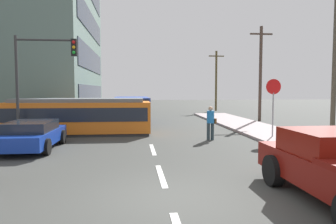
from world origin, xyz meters
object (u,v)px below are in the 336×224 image
(stop_sign, at_px, (273,96))
(utility_pole_mid, at_px, (260,72))
(city_bus, at_px, (132,108))
(pedestrian_crossing, at_px, (211,121))
(streetcar_tram, at_px, (80,116))
(traffic_light_mast, at_px, (41,67))
(parked_sedan_mid, at_px, (32,135))
(utility_pole_near, at_px, (335,57))
(parked_sedan_far, at_px, (73,117))
(utility_pole_far, at_px, (216,80))
(parked_sedan_furthest, at_px, (82,111))

(stop_sign, relative_size, utility_pole_mid, 0.39)
(city_bus, height_order, pedestrian_crossing, city_bus)
(streetcar_tram, height_order, traffic_light_mast, traffic_light_mast)
(parked_sedan_mid, bearing_deg, stop_sign, 7.93)
(stop_sign, distance_m, traffic_light_mast, 11.58)
(city_bus, distance_m, traffic_light_mast, 9.12)
(city_bus, relative_size, utility_pole_near, 0.68)
(pedestrian_crossing, distance_m, utility_pole_near, 7.04)
(parked_sedan_far, xyz_separation_m, utility_pole_mid, (14.06, 2.18, 3.27))
(utility_pole_mid, relative_size, utility_pole_far, 1.06)
(parked_sedan_far, xyz_separation_m, traffic_light_mast, (-0.43, -5.72, 2.97))
(parked_sedan_far, relative_size, traffic_light_mast, 0.86)
(utility_pole_near, bearing_deg, parked_sedan_furthest, 137.75)
(parked_sedan_mid, height_order, traffic_light_mast, traffic_light_mast)
(pedestrian_crossing, xyz_separation_m, stop_sign, (3.18, -0.04, 1.25))
(parked_sedan_far, distance_m, utility_pole_far, 20.36)
(streetcar_tram, height_order, city_bus, streetcar_tram)
(streetcar_tram, distance_m, parked_sedan_mid, 4.58)
(streetcar_tram, distance_m, parked_sedan_furthest, 10.34)
(pedestrian_crossing, height_order, stop_sign, stop_sign)
(parked_sedan_far, xyz_separation_m, stop_sign, (11.02, -6.81, 1.57))
(parked_sedan_furthest, bearing_deg, stop_sign, -48.78)
(parked_sedan_furthest, relative_size, traffic_light_mast, 0.84)
(utility_pole_near, relative_size, utility_pole_far, 1.12)
(streetcar_tram, distance_m, utility_pole_near, 13.73)
(pedestrian_crossing, xyz_separation_m, parked_sedan_furthest, (-8.27, 13.02, -0.32))
(parked_sedan_furthest, bearing_deg, utility_pole_mid, -15.74)
(traffic_light_mast, xyz_separation_m, utility_pole_far, (14.23, 20.36, 0.10))
(parked_sedan_mid, height_order, stop_sign, stop_sign)
(utility_pole_near, distance_m, utility_pole_far, 21.61)
(streetcar_tram, xyz_separation_m, city_bus, (2.85, 5.86, 0.06))
(parked_sedan_mid, relative_size, traffic_light_mast, 0.84)
(parked_sedan_far, height_order, stop_sign, stop_sign)
(city_bus, relative_size, pedestrian_crossing, 3.19)
(pedestrian_crossing, relative_size, parked_sedan_far, 0.38)
(city_bus, height_order, utility_pole_near, utility_pole_near)
(parked_sedan_mid, height_order, parked_sedan_furthest, same)
(pedestrian_crossing, distance_m, traffic_light_mast, 8.75)
(city_bus, distance_m, stop_sign, 11.28)
(pedestrian_crossing, bearing_deg, utility_pole_far, 74.43)
(pedestrian_crossing, height_order, utility_pole_far, utility_pole_far)
(parked_sedan_furthest, bearing_deg, pedestrian_crossing, -57.60)
(city_bus, distance_m, parked_sedan_furthest, 6.18)
(parked_sedan_far, height_order, traffic_light_mast, traffic_light_mast)
(streetcar_tram, xyz_separation_m, utility_pole_near, (13.05, -3.00, 3.07))
(stop_sign, bearing_deg, parked_sedan_far, 148.30)
(parked_sedan_furthest, height_order, utility_pole_far, utility_pole_far)
(utility_pole_near, bearing_deg, utility_pole_far, 90.86)
(utility_pole_far, bearing_deg, parked_sedan_furthest, -149.50)
(pedestrian_crossing, xyz_separation_m, parked_sedan_far, (-7.84, 6.77, -0.32))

